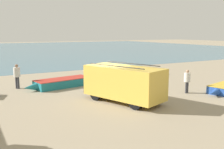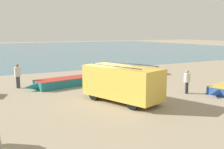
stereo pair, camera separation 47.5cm
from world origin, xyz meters
The scene contains 8 objects.
ground_plane centered at (0.00, 0.00, 0.00)m, with size 200.00×200.00×0.00m, color gray.
sea_water centered at (0.00, 52.00, 0.00)m, with size 120.00×80.00×0.01m, color #477084.
parked_van centered at (0.25, -1.57, 1.17)m, with size 3.50×5.32×2.26m.
fishing_rowboat_0 centered at (-1.67, 4.35, 0.32)m, with size 5.31×2.33×0.63m.
fishing_rowboat_1 centered at (7.57, 6.51, 0.25)m, with size 4.42×2.69×0.49m.
fishing_rowboat_3 centered at (3.29, 3.12, 0.31)m, with size 1.93×4.12×0.62m.
fisherman_0 centered at (-4.66, 5.37, 1.09)m, with size 0.48×0.48×1.82m.
fisherman_2 centered at (5.24, -1.77, 0.96)m, with size 0.42×0.42×1.61m.
Camera 2 is at (-7.38, -14.84, 4.13)m, focal length 42.00 mm.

